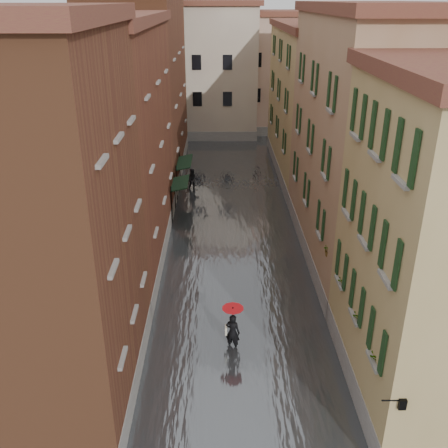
{
  "coord_description": "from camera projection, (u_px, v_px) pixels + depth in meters",
  "views": [
    {
      "loc": [
        -0.9,
        -16.89,
        13.64
      ],
      "look_at": [
        -0.64,
        6.57,
        3.0
      ],
      "focal_mm": 40.0,
      "sensor_mm": 36.0,
      "label": 1
    }
  ],
  "objects": [
    {
      "name": "awning_far",
      "position": [
        184.0,
        163.0,
        37.05
      ],
      "size": [
        1.09,
        3.4,
        2.8
      ],
      "color": "black",
      "rests_on": "ground"
    },
    {
      "name": "building_left_far",
      "position": [
        142.0,
        89.0,
        39.92
      ],
      "size": [
        6.0,
        16.0,
        14.0
      ],
      "primitive_type": "cube",
      "color": "brown",
      "rests_on": "ground"
    },
    {
      "name": "building_right_mid",
      "position": [
        366.0,
        145.0,
        26.61
      ],
      "size": [
        6.0,
        14.0,
        13.0
      ],
      "primitive_type": "cube",
      "color": "tan",
      "rests_on": "ground"
    },
    {
      "name": "ground",
      "position": [
        241.0,
        353.0,
        21.02
      ],
      "size": [
        120.0,
        120.0,
        0.0
      ],
      "primitive_type": "plane",
      "color": "#5D5C5F",
      "rests_on": "ground"
    },
    {
      "name": "building_left_near",
      "position": [
        35.0,
        235.0,
        16.45
      ],
      "size": [
        6.0,
        8.0,
        13.0
      ],
      "primitive_type": "cube",
      "color": "brown",
      "rests_on": "ground"
    },
    {
      "name": "awning_near",
      "position": [
        180.0,
        184.0,
        32.86
      ],
      "size": [
        1.09,
        2.73,
        2.8
      ],
      "color": "black",
      "rests_on": "ground"
    },
    {
      "name": "building_end_pink",
      "position": [
        281.0,
        74.0,
        55.04
      ],
      "size": [
        10.0,
        9.0,
        12.0
      ],
      "primitive_type": "cube",
      "color": "#CDA390",
      "rests_on": "ground"
    },
    {
      "name": "building_left_mid",
      "position": [
        104.0,
        150.0,
        26.57
      ],
      "size": [
        6.0,
        14.0,
        12.5
      ],
      "primitive_type": "cube",
      "color": "brown",
      "rests_on": "ground"
    },
    {
      "name": "building_right_far",
      "position": [
        315.0,
        105.0,
        40.58
      ],
      "size": [
        6.0,
        16.0,
        11.5
      ],
      "primitive_type": "cube",
      "color": "#A18B53",
      "rests_on": "ground"
    },
    {
      "name": "pedestrian_far",
      "position": [
        193.0,
        180.0,
        38.27
      ],
      "size": [
        0.98,
        0.83,
        1.8
      ],
      "primitive_type": "imported",
      "rotation": [
        0.0,
        0.0,
        0.19
      ],
      "color": "black",
      "rests_on": "ground"
    },
    {
      "name": "wall_lantern",
      "position": [
        401.0,
        403.0,
        14.36
      ],
      "size": [
        0.71,
        0.22,
        0.35
      ],
      "color": "black",
      "rests_on": "ground"
    },
    {
      "name": "floodwater",
      "position": [
        233.0,
        224.0,
        32.82
      ],
      "size": [
        10.0,
        60.0,
        0.2
      ],
      "primitive_type": "cube",
      "color": "#4D5055",
      "rests_on": "ground"
    },
    {
      "name": "building_end_cream",
      "position": [
        199.0,
        72.0,
        52.92
      ],
      "size": [
        12.0,
        9.0,
        13.0
      ],
      "primitive_type": "cube",
      "color": "beige",
      "rests_on": "ground"
    },
    {
      "name": "window_planters",
      "position": [
        351.0,
        290.0,
        18.95
      ],
      "size": [
        0.59,
        8.35,
        0.84
      ],
      "color": "#964031",
      "rests_on": "ground"
    },
    {
      "name": "pedestrian_main",
      "position": [
        233.0,
        325.0,
        20.76
      ],
      "size": [
        0.91,
        0.91,
        2.06
      ],
      "color": "black",
      "rests_on": "ground"
    }
  ]
}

